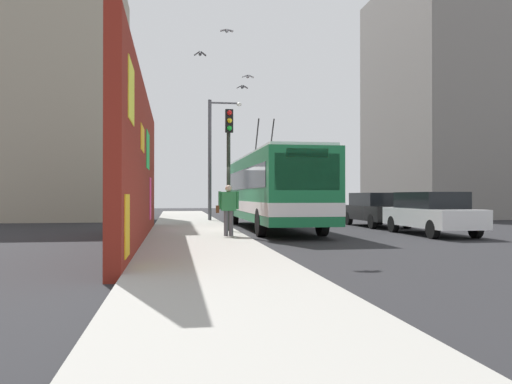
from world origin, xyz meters
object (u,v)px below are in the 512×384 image
at_px(pedestrian_at_curb, 228,206).
at_px(street_lamp, 214,151).
at_px(parked_car_white, 431,212).
at_px(city_bus, 271,188).
at_px(traffic_light, 229,149).
at_px(parked_car_black, 376,209).

height_order(pedestrian_at_curb, street_lamp, street_lamp).
relative_size(parked_car_white, street_lamp, 0.75).
relative_size(city_bus, traffic_light, 2.73).
relative_size(parked_car_white, pedestrian_at_curb, 2.91).
bearing_deg(parked_car_white, city_bus, 51.77).
bearing_deg(parked_car_white, parked_car_black, -0.00).
distance_m(city_bus, parked_car_white, 6.68).
distance_m(parked_car_white, parked_car_black, 5.23).
bearing_deg(traffic_light, parked_car_black, -60.71).
relative_size(parked_car_white, parked_car_black, 1.02).
bearing_deg(traffic_light, pedestrian_at_curb, 173.50).
distance_m(parked_car_white, traffic_light, 7.78).
bearing_deg(traffic_light, city_bus, -35.72).
distance_m(traffic_light, street_lamp, 8.65).
xyz_separation_m(city_bus, street_lamp, (5.63, 2.04, 2.07)).
xyz_separation_m(parked_car_white, street_lamp, (9.73, 7.24, 3.00)).
bearing_deg(city_bus, pedestrian_at_curb, 155.28).
relative_size(parked_car_black, traffic_light, 1.05).
bearing_deg(parked_car_white, pedestrian_at_curb, 98.43).
bearing_deg(parked_car_black, city_bus, 102.30).
height_order(parked_car_black, pedestrian_at_curb, pedestrian_at_curb).
relative_size(parked_car_black, street_lamp, 0.73).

